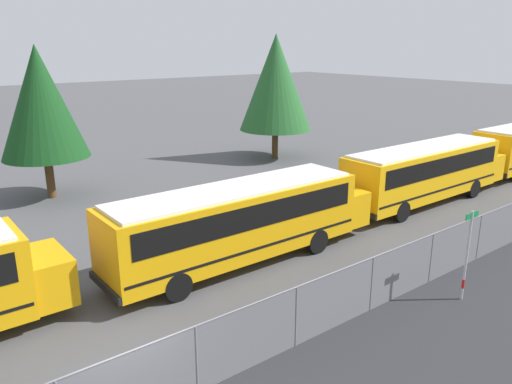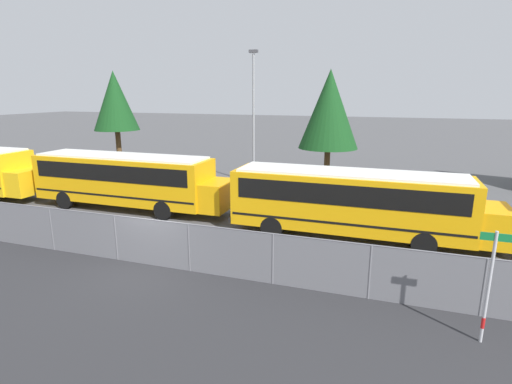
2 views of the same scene
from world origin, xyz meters
name	(u,v)px [view 2 (image 2 of 2)]	position (x,y,z in m)	size (l,w,h in m)	color
ground_plane	(153,265)	(0.00, 0.00, 0.00)	(200.00, 200.00, 0.00)	#4C4C4F
road_strip	(10,366)	(0.00, -6.00, 0.00)	(117.90, 12.00, 0.01)	#2B2B2D
fence	(151,242)	(0.00, 0.00, 0.92)	(83.97, 0.07, 1.81)	#9EA0A5
school_bus_2	(127,177)	(-5.43, 6.03, 1.78)	(11.35, 2.45, 2.99)	orange
school_bus_3	(354,199)	(6.74, 5.28, 1.78)	(11.35, 2.45, 2.99)	orange
street_sign	(489,285)	(10.66, -1.37, 1.60)	(0.70, 0.09, 3.02)	#B7B7BC
light_pole	(254,113)	(-0.98, 14.34, 4.89)	(0.60, 0.24, 9.01)	gray
tree_0	(329,109)	(3.57, 18.23, 5.06)	(4.41, 4.41, 7.94)	#51381E
tree_2	(115,101)	(-14.16, 16.85, 5.57)	(3.76, 3.76, 8.04)	#51381E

